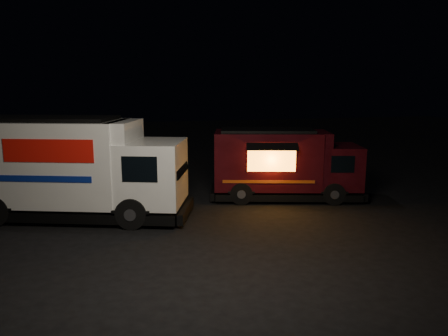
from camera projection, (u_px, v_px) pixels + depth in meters
ground at (215, 232)px, 12.68m from camera, size 80.00×80.00×0.00m
white_truck at (77, 168)px, 13.87m from camera, size 7.52×4.60×3.23m
red_truck at (287, 164)px, 16.26m from camera, size 5.98×3.52×2.62m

